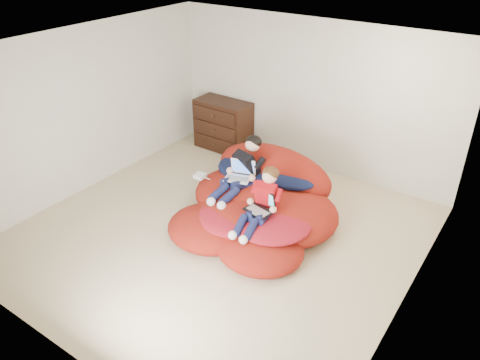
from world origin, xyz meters
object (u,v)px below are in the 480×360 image
at_px(younger_boy, 262,200).
at_px(laptop_white, 240,173).
at_px(beanbag_pile, 259,203).
at_px(older_boy, 243,168).
at_px(laptop_black, 261,205).
at_px(dresser, 223,125).

xyz_separation_m(younger_boy, laptop_white, (-0.64, 0.43, -0.00)).
relative_size(beanbag_pile, younger_boy, 2.63).
distance_m(older_boy, laptop_black, 0.82).
bearing_deg(laptop_black, dresser, 136.07).
relative_size(dresser, laptop_white, 2.50).
height_order(dresser, older_boy, older_boy).
distance_m(dresser, laptop_white, 2.20).
relative_size(beanbag_pile, laptop_black, 5.99).
bearing_deg(older_boy, dresser, 133.99).
bearing_deg(laptop_white, beanbag_pile, -0.42).
xyz_separation_m(dresser, older_boy, (1.49, -1.54, 0.23)).
xyz_separation_m(dresser, laptop_black, (2.13, -2.05, 0.10)).
distance_m(beanbag_pile, older_boy, 0.55).
relative_size(older_boy, laptop_white, 2.63).
xyz_separation_m(younger_boy, laptop_black, (0.00, -0.01, -0.07)).
height_order(dresser, younger_boy, younger_boy).
xyz_separation_m(beanbag_pile, younger_boy, (0.31, -0.43, 0.38)).
height_order(older_boy, laptop_white, older_boy).
xyz_separation_m(dresser, beanbag_pile, (1.82, -1.61, -0.20)).
xyz_separation_m(older_boy, laptop_white, (-0.00, -0.07, -0.06)).
bearing_deg(younger_boy, beanbag_pile, 125.75).
relative_size(dresser, beanbag_pile, 0.44).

